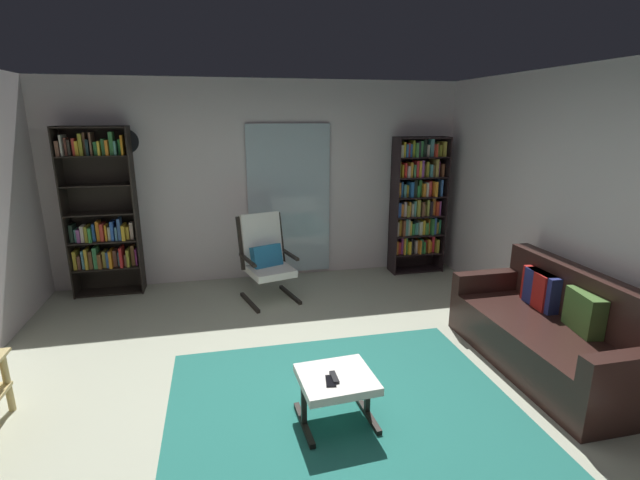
% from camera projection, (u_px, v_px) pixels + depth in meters
% --- Properties ---
extents(ground_plane, '(7.02, 7.02, 0.00)m').
position_uv_depth(ground_plane, '(304.00, 395.00, 3.61)').
color(ground_plane, '#B0B49C').
extents(wall_back, '(5.60, 0.06, 2.60)m').
position_uv_depth(wall_back, '(263.00, 182.00, 5.99)').
color(wall_back, silver).
rests_on(wall_back, ground).
extents(wall_right, '(0.06, 6.00, 2.60)m').
position_uv_depth(wall_right, '(617.00, 219.00, 3.83)').
color(wall_right, silver).
rests_on(wall_right, ground).
extents(glass_door_panel, '(1.10, 0.01, 2.00)m').
position_uv_depth(glass_door_panel, '(289.00, 201.00, 6.07)').
color(glass_door_panel, silver).
extents(area_rug, '(2.62, 2.10, 0.01)m').
position_uv_depth(area_rug, '(342.00, 405.00, 3.48)').
color(area_rug, '#236E62').
rests_on(area_rug, ground).
extents(bookshelf_near_tv, '(0.80, 0.30, 2.03)m').
position_uv_depth(bookshelf_near_tv, '(101.00, 214.00, 5.47)').
color(bookshelf_near_tv, black).
rests_on(bookshelf_near_tv, ground).
extents(bookshelf_near_sofa, '(0.73, 0.30, 1.88)m').
position_uv_depth(bookshelf_near_sofa, '(418.00, 201.00, 6.27)').
color(bookshelf_near_sofa, black).
rests_on(bookshelf_near_sofa, ground).
extents(leather_sofa, '(0.84, 1.84, 0.86)m').
position_uv_depth(leather_sofa, '(553.00, 333.00, 3.97)').
color(leather_sofa, '#311B17').
rests_on(leather_sofa, ground).
extents(lounge_armchair, '(0.71, 0.77, 1.02)m').
position_uv_depth(lounge_armchair, '(266.00, 255.00, 5.43)').
color(lounge_armchair, black).
rests_on(lounge_armchair, ground).
extents(ottoman, '(0.55, 0.51, 0.37)m').
position_uv_depth(ottoman, '(336.00, 384.00, 3.23)').
color(ottoman, white).
rests_on(ottoman, ground).
extents(tv_remote, '(0.04, 0.14, 0.02)m').
position_uv_depth(tv_remote, '(334.00, 377.00, 3.17)').
color(tv_remote, black).
rests_on(tv_remote, ottoman).
extents(cell_phone, '(0.09, 0.15, 0.01)m').
position_uv_depth(cell_phone, '(331.00, 381.00, 3.13)').
color(cell_phone, black).
rests_on(cell_phone, ottoman).
extents(wall_clock, '(0.29, 0.03, 0.29)m').
position_uv_depth(wall_clock, '(126.00, 141.00, 5.44)').
color(wall_clock, silver).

